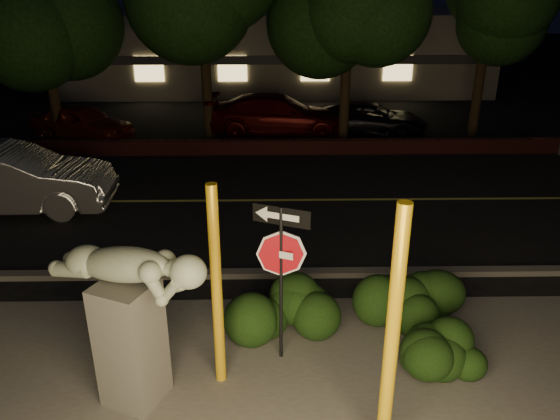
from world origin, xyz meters
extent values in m
plane|color=black|center=(0.00, 10.00, 0.00)|extent=(90.00, 90.00, 0.00)
cube|color=#4C4944|center=(0.00, -1.00, 0.01)|extent=(14.00, 6.00, 0.02)
cube|color=black|center=(0.00, 7.00, 0.01)|extent=(80.00, 8.00, 0.01)
cube|color=#ACAA45|center=(0.00, 7.00, 0.02)|extent=(80.00, 0.12, 0.00)
cube|color=#4C4944|center=(0.00, 2.90, 0.06)|extent=(80.00, 0.25, 0.12)
cube|color=#431615|center=(0.00, 11.30, 0.25)|extent=(40.00, 0.35, 0.50)
cube|color=black|center=(0.00, 17.00, 0.01)|extent=(40.00, 12.00, 0.01)
cube|color=slate|center=(0.00, 25.00, 2.00)|extent=(22.00, 10.00, 4.00)
cube|color=#333338|center=(0.00, 19.90, 2.00)|extent=(22.00, 0.20, 0.40)
cube|color=#FFD87F|center=(-6.00, 19.95, 1.60)|extent=(1.40, 0.08, 1.20)
cube|color=#FFD87F|center=(-2.00, 19.95, 1.60)|extent=(1.40, 0.08, 1.20)
cube|color=#FFD87F|center=(2.00, 19.95, 1.60)|extent=(1.40, 0.08, 1.20)
cube|color=#FFD87F|center=(6.00, 19.95, 1.60)|extent=(1.40, 0.08, 1.20)
cylinder|color=black|center=(-8.00, 13.00, 1.88)|extent=(0.36, 0.36, 3.75)
cylinder|color=black|center=(-2.50, 13.20, 2.12)|extent=(0.36, 0.36, 4.25)
cylinder|color=black|center=(2.50, 12.80, 2.00)|extent=(0.36, 0.36, 4.00)
cylinder|color=black|center=(7.50, 13.30, 1.95)|extent=(0.36, 0.36, 3.90)
cylinder|color=gold|center=(-0.98, -0.20, 1.59)|extent=(0.16, 0.16, 3.17)
cylinder|color=gold|center=(1.20, -1.62, 1.74)|extent=(0.17, 0.17, 3.48)
cylinder|color=black|center=(-0.06, 0.31, 1.31)|extent=(0.06, 0.06, 2.62)
cube|color=white|center=(-0.06, 0.31, 1.87)|extent=(0.37, 0.18, 0.11)
cube|color=black|center=(-0.06, 0.31, 2.48)|extent=(0.83, 0.36, 0.28)
cube|color=white|center=(-0.06, 0.31, 2.48)|extent=(0.53, 0.23, 0.11)
cube|color=#4C4944|center=(-2.16, -0.56, 0.95)|extent=(0.97, 0.97, 1.89)
sphere|color=gray|center=(-1.22, -0.98, 2.31)|extent=(0.44, 0.44, 0.44)
ellipsoid|color=black|center=(-0.03, 0.96, 0.51)|extent=(1.99, 0.98, 1.03)
ellipsoid|color=black|center=(2.19, 1.06, 0.61)|extent=(2.08, 1.57, 1.21)
ellipsoid|color=black|center=(2.36, -0.13, 0.45)|extent=(1.45, 1.09, 0.90)
imported|color=#BABBBF|center=(-6.94, 6.47, 0.86)|extent=(5.27, 2.03, 1.71)
imported|color=maroon|center=(-7.22, 13.18, 0.68)|extent=(4.27, 2.98, 1.35)
imported|color=#420706|center=(0.08, 13.79, 0.77)|extent=(5.43, 2.41, 1.55)
imported|color=black|center=(3.75, 13.86, 0.58)|extent=(4.55, 2.89, 1.17)
camera|label=1|loc=(-0.21, -6.84, 5.63)|focal=35.00mm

